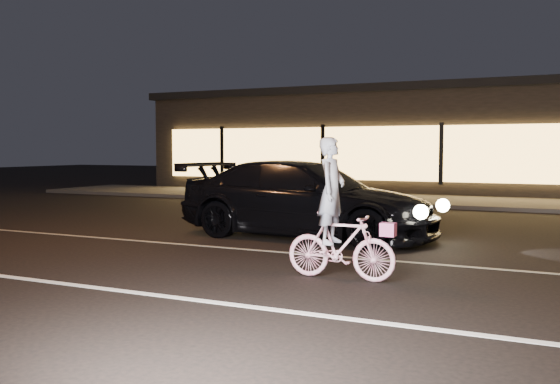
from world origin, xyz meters
The scene contains 7 objects.
ground centered at (0.00, 0.00, 0.00)m, with size 90.00×90.00×0.00m, color black.
lane_stripe_near centered at (0.00, -1.50, 0.00)m, with size 60.00×0.12×0.01m, color silver.
lane_stripe_far centered at (0.00, 2.00, 0.00)m, with size 60.00×0.10×0.01m, color gray.
sidewalk centered at (0.00, 13.00, 0.06)m, with size 30.00×4.00×0.12m, color #383533.
storefront centered at (0.00, 18.97, 2.15)m, with size 25.40×8.42×4.20m.
cyclist centered at (1.44, 0.34, 0.69)m, with size 1.54×0.53×1.94m.
sedan centered at (-0.51, 3.84, 0.77)m, with size 5.43×2.52×1.53m.
Camera 1 is at (4.35, -7.59, 1.78)m, focal length 40.00 mm.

